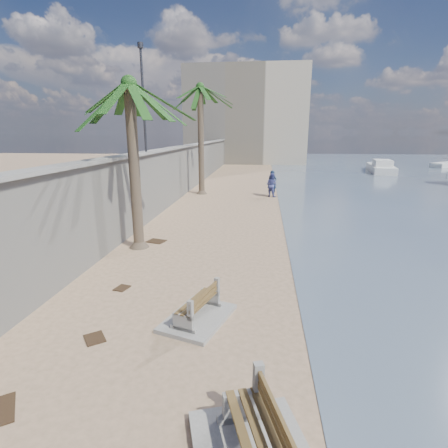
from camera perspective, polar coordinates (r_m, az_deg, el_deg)
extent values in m
plane|color=tan|center=(7.39, -2.48, -23.43)|extent=(140.00, 140.00, 0.00)
cube|color=gray|center=(26.61, -6.99, 8.52)|extent=(0.45, 70.00, 3.50)
cube|color=gray|center=(26.48, -7.11, 12.39)|extent=(0.80, 70.00, 0.12)
cube|color=#B7AA93|center=(57.86, 3.72, 17.08)|extent=(18.00, 12.00, 14.00)
cube|color=gray|center=(9.10, -4.27, -15.05)|extent=(1.85, 2.25, 0.11)
cylinder|color=brown|center=(14.15, -14.42, 8.53)|extent=(0.42, 0.42, 6.31)
cylinder|color=brown|center=(26.70, -3.78, 13.18)|extent=(0.44, 0.44, 7.74)
cylinder|color=#2D2D33|center=(18.80, -13.03, 19.06)|extent=(0.12, 0.12, 5.00)
cylinder|color=#2D2D33|center=(19.17, -13.50, 26.52)|extent=(0.28, 0.28, 0.25)
imported|color=#16253D|center=(26.02, 7.86, 6.88)|extent=(0.90, 0.73, 2.17)
imported|color=#464C91|center=(25.81, 7.77, 6.52)|extent=(1.15, 1.08, 1.90)
cube|color=silver|center=(58.16, 32.78, 8.14)|extent=(6.32, 5.55, 0.70)
cube|color=#382616|center=(8.88, -20.35, -17.10)|extent=(0.64, 0.65, 0.03)
cube|color=#382616|center=(15.39, -10.99, -2.77)|extent=(0.87, 0.77, 0.03)
cube|color=#382616|center=(11.15, -16.32, -10.00)|extent=(0.45, 0.52, 0.03)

